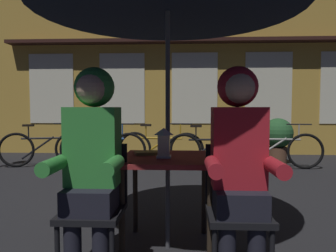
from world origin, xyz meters
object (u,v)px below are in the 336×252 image
Objects in this scene: lantern at (164,142)px; bicycle_third at (160,148)px; chair_left at (95,201)px; potted_plant at (278,137)px; book at (147,153)px; bicycle_fourth at (211,150)px; bicycle_nearest at (45,148)px; bicycle_second at (102,149)px; person_right_hooded at (239,151)px; cafe_table at (168,169)px; bicycle_fifth at (276,150)px; chair_right at (237,203)px; person_left_hooded at (92,150)px.

lantern is 0.14× the size of bicycle_third.
lantern is 0.67m from chair_left.
book is at bearing -120.40° from potted_plant.
bicycle_nearest is at bearing 178.03° from bicycle_fourth.
bicycle_second is 1.83× the size of potted_plant.
lantern is 0.25× the size of potted_plant.
person_right_hooded is at bearing -3.39° from chair_left.
cafe_table is at bearing -84.82° from bicycle_third.
bicycle_fourth and bicycle_fifth have the same top height.
potted_plant reaches higher than bicycle_second.
person_left_hooded is at bearing -176.61° from chair_right.
potted_plant is at bearing 62.28° from lantern.
bicycle_second reaches higher than book.
potted_plant is at bearing 6.32° from bicycle_nearest.
bicycle_second is (-1.38, 3.39, -0.51)m from lantern.
book is (-0.66, 0.47, 0.26)m from chair_right.
lantern reaches higher than bicycle_third.
cafe_table is 0.44× the size of bicycle_fourth.
person_right_hooded reaches higher than potted_plant.
lantern reaches higher than chair_left.
person_right_hooded is 4.24m from bicycle_second.
chair_left is 0.96m from chair_right.
bicycle_fifth is at bearing 58.34° from person_left_hooded.
lantern is 3.57m from bicycle_third.
book reaches higher than cafe_table.
book is (0.30, 0.47, 0.26)m from chair_left.
person_right_hooded reaches higher than chair_right.
chair_right is (0.96, 0.00, 0.00)m from chair_left.
bicycle_fifth is 3.87m from book.
bicycle_fifth is at bearing 70.02° from person_right_hooded.
potted_plant is at bearing 41.80° from book.
potted_plant reaches higher than chair_right.
bicycle_nearest reaches higher than book.
person_right_hooded is (0.48, -0.43, 0.21)m from cafe_table.
bicycle_fourth is at bearing -1.97° from bicycle_nearest.
bicycle_second is 1.00× the size of bicycle_fourth.
lantern is at bearing -118.92° from bicycle_fifth.
chair_left and chair_right have the same top height.
person_right_hooded is at bearing -41.57° from cafe_table.
cafe_table is 0.67m from person_left_hooded.
bicycle_second and bicycle_third have the same top height.
chair_left reaches higher than bicycle_nearest.
chair_left is 4.41m from bicycle_fifth.
potted_plant is at bearing 8.71° from bicycle_second.
bicycle_second is 1.01× the size of bicycle_third.
chair_left is at bearing 180.00° from chair_right.
bicycle_third is at bearing 166.91° from bicycle_fourth.
cafe_table is 0.44× the size of bicycle_second.
potted_plant is (0.17, 0.50, 0.20)m from bicycle_fifth.
cafe_table is at bearing 138.43° from person_right_hooded.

